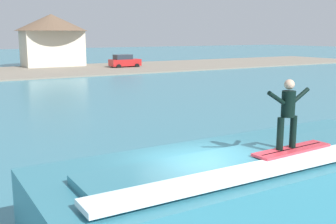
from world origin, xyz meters
TOP-DOWN VIEW (x-y plane):
  - ground_plane at (0.00, 0.00)m, footprint 260.00×260.00m
  - wave_crest at (1.32, -0.27)m, footprint 10.68×3.84m
  - surfboard at (1.92, -0.99)m, footprint 2.28×0.62m
  - surfer at (1.78, -0.91)m, footprint 1.32×0.32m
  - car_far_shore at (18.19, 43.75)m, footprint 4.19×2.10m
  - house_gabled_white at (10.37, 50.80)m, footprint 9.93×9.93m

SIDE VIEW (x-z plane):
  - ground_plane at x=0.00m, z-range 0.00..0.00m
  - wave_crest at x=1.32m, z-range -0.05..1.76m
  - car_far_shore at x=18.19m, z-range 0.02..1.88m
  - surfboard at x=1.92m, z-range 1.82..1.88m
  - surfer at x=1.78m, z-range 1.98..3.63m
  - house_gabled_white at x=10.37m, z-range 0.79..8.13m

